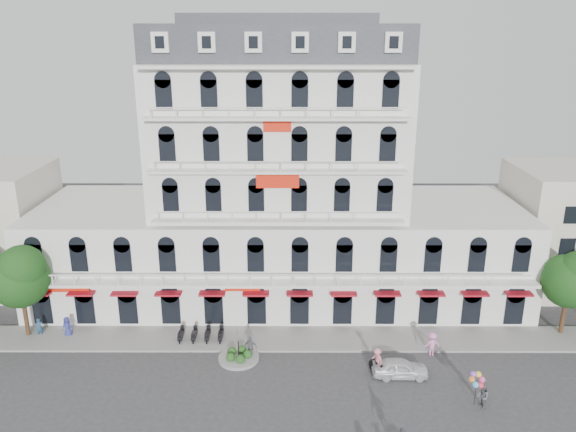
{
  "coord_description": "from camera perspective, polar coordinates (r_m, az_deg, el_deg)",
  "views": [
    {
      "loc": [
        0.94,
        -32.2,
        24.34
      ],
      "look_at": [
        0.85,
        10.0,
        10.52
      ],
      "focal_mm": 35.0,
      "sensor_mm": 36.0,
      "label": 1
    }
  ],
  "objects": [
    {
      "name": "pedestrian_left",
      "position": [
        51.33,
        -21.5,
        -10.43
      ],
      "size": [
        0.96,
        0.71,
        1.78
      ],
      "primitive_type": "imported",
      "rotation": [
        0.0,
        0.0,
        -0.18
      ],
      "color": "navy",
      "rests_on": "ground"
    },
    {
      "name": "sidewalk",
      "position": [
        47.82,
        -1.05,
        -12.35
      ],
      "size": [
        53.0,
        4.0,
        0.16
      ],
      "primitive_type": "cube",
      "color": "gray",
      "rests_on": "ground"
    },
    {
      "name": "rider_center",
      "position": [
        43.61,
        9.04,
        -14.31
      ],
      "size": [
        1.06,
        1.53,
        2.12
      ],
      "rotation": [
        0.0,
        0.0,
        5.24
      ],
      "color": "black",
      "rests_on": "ground"
    },
    {
      "name": "pedestrian_far",
      "position": [
        52.26,
        -23.93,
        -10.31
      ],
      "size": [
        0.71,
        0.69,
        1.65
      ],
      "primitive_type": "imported",
      "rotation": [
        0.0,
        0.0,
        0.69
      ],
      "color": "navy",
      "rests_on": "ground"
    },
    {
      "name": "tree_east_inner",
      "position": [
        51.76,
        26.77,
        -5.61
      ],
      "size": [
        4.4,
        4.37,
        7.57
      ],
      "color": "#382314",
      "rests_on": "ground"
    },
    {
      "name": "traffic_island",
      "position": [
        45.33,
        -5.04,
        -14.03
      ],
      "size": [
        3.2,
        3.2,
        1.6
      ],
      "color": "gray",
      "rests_on": "ground"
    },
    {
      "name": "ground",
      "position": [
        40.38,
        -1.31,
        -18.94
      ],
      "size": [
        120.0,
        120.0,
        0.0
      ],
      "primitive_type": "plane",
      "color": "#38383A",
      "rests_on": "ground"
    },
    {
      "name": "main_building",
      "position": [
        52.23,
        -0.92,
        2.15
      ],
      "size": [
        45.0,
        15.0,
        25.8
      ],
      "color": "silver",
      "rests_on": "ground"
    },
    {
      "name": "balloon_vendor",
      "position": [
        41.86,
        18.98,
        -16.45
      ],
      "size": [
        1.32,
        1.26,
        2.45
      ],
      "color": "slate",
      "rests_on": "ground"
    },
    {
      "name": "pedestrian_mid",
      "position": [
        45.3,
        -3.8,
        -13.09
      ],
      "size": [
        1.11,
        0.65,
        1.77
      ],
      "primitive_type": "imported",
      "rotation": [
        0.0,
        0.0,
        2.91
      ],
      "color": "slate",
      "rests_on": "ground"
    },
    {
      "name": "parked_scooter_row",
      "position": [
        48.24,
        -8.8,
        -12.41
      ],
      "size": [
        4.4,
        1.8,
        1.1
      ],
      "primitive_type": null,
      "color": "black",
      "rests_on": "ground"
    },
    {
      "name": "parked_car",
      "position": [
        43.83,
        11.33,
        -14.9
      ],
      "size": [
        4.14,
        1.7,
        1.41
      ],
      "primitive_type": "imported",
      "rotation": [
        0.0,
        0.0,
        1.56
      ],
      "color": "silver",
      "rests_on": "ground"
    },
    {
      "name": "tree_west_inner",
      "position": [
        50.64,
        -25.62,
        -5.37
      ],
      "size": [
        4.76,
        4.76,
        8.25
      ],
      "color": "#382314",
      "rests_on": "ground"
    },
    {
      "name": "pedestrian_right",
      "position": [
        46.75,
        14.41,
        -12.49
      ],
      "size": [
        1.33,
        0.85,
        1.95
      ],
      "primitive_type": "imported",
      "rotation": [
        0.0,
        0.0,
        3.24
      ],
      "color": "#F180CB",
      "rests_on": "ground"
    }
  ]
}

